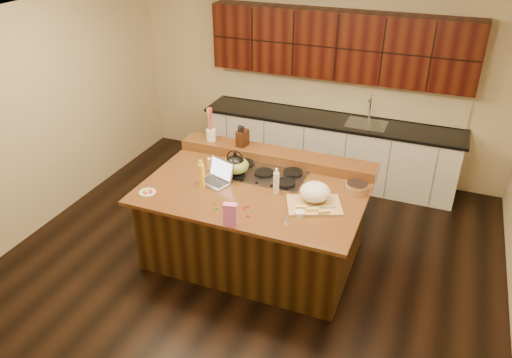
% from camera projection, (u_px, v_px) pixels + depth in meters
% --- Properties ---
extents(room, '(5.52, 5.02, 2.72)m').
position_uv_depth(room, '(254.00, 152.00, 5.21)').
color(room, black).
rests_on(room, ground).
extents(island, '(2.40, 1.60, 0.92)m').
position_uv_depth(island, '(254.00, 222.00, 5.64)').
color(island, black).
rests_on(island, ground).
extents(back_ledge, '(2.40, 0.30, 0.12)m').
position_uv_depth(back_ledge, '(276.00, 156.00, 5.95)').
color(back_ledge, black).
rests_on(back_ledge, island).
extents(cooktop, '(0.92, 0.52, 0.05)m').
position_uv_depth(cooktop, '(264.00, 174.00, 5.65)').
color(cooktop, gray).
rests_on(cooktop, island).
extents(back_counter, '(3.70, 0.66, 2.40)m').
position_uv_depth(back_counter, '(332.00, 115.00, 7.09)').
color(back_counter, silver).
rests_on(back_counter, ground).
extents(kettle, '(0.26, 0.26, 0.20)m').
position_uv_depth(kettle, '(235.00, 164.00, 5.58)').
color(kettle, black).
rests_on(kettle, cooktop).
extents(green_bowl, '(0.40, 0.40, 0.17)m').
position_uv_depth(green_bowl, '(235.00, 165.00, 5.59)').
color(green_bowl, olive).
rests_on(green_bowl, cooktop).
extents(laptop, '(0.42, 0.37, 0.24)m').
position_uv_depth(laptop, '(218.00, 176.00, 5.51)').
color(laptop, '#B7B7BC').
rests_on(laptop, island).
extents(oil_bottle, '(0.09, 0.09, 0.27)m').
position_uv_depth(oil_bottle, '(201.00, 176.00, 5.37)').
color(oil_bottle, yellow).
rests_on(oil_bottle, island).
extents(vinegar_bottle, '(0.07, 0.07, 0.25)m').
position_uv_depth(vinegar_bottle, '(276.00, 183.00, 5.25)').
color(vinegar_bottle, silver).
rests_on(vinegar_bottle, island).
extents(wooden_tray, '(0.65, 0.57, 0.22)m').
position_uv_depth(wooden_tray, '(315.00, 195.00, 5.09)').
color(wooden_tray, tan).
rests_on(wooden_tray, island).
extents(ramekin_a, '(0.12, 0.12, 0.04)m').
position_uv_depth(ramekin_a, '(300.00, 214.00, 4.92)').
color(ramekin_a, white).
rests_on(ramekin_a, island).
extents(ramekin_b, '(0.12, 0.12, 0.04)m').
position_uv_depth(ramekin_b, '(321.00, 191.00, 5.31)').
color(ramekin_b, white).
rests_on(ramekin_b, island).
extents(ramekin_c, '(0.13, 0.13, 0.04)m').
position_uv_depth(ramekin_c, '(308.00, 199.00, 5.17)').
color(ramekin_c, white).
rests_on(ramekin_c, island).
extents(strainer_bowl, '(0.25, 0.25, 0.09)m').
position_uv_depth(strainer_bowl, '(357.00, 189.00, 5.31)').
color(strainer_bowl, '#996B3F').
rests_on(strainer_bowl, island).
extents(kitchen_timer, '(0.08, 0.08, 0.07)m').
position_uv_depth(kitchen_timer, '(287.00, 218.00, 4.84)').
color(kitchen_timer, silver).
rests_on(kitchen_timer, island).
extents(pink_bag, '(0.14, 0.09, 0.24)m').
position_uv_depth(pink_bag, '(230.00, 215.00, 4.72)').
color(pink_bag, '#F372CE').
rests_on(pink_bag, island).
extents(candy_plate, '(0.20, 0.20, 0.01)m').
position_uv_depth(candy_plate, '(147.00, 192.00, 5.32)').
color(candy_plate, white).
rests_on(candy_plate, island).
extents(package_box, '(0.11, 0.10, 0.13)m').
position_uv_depth(package_box, '(212.00, 163.00, 5.77)').
color(package_box, '#F9C457').
rests_on(package_box, island).
extents(utensil_crock, '(0.12, 0.12, 0.14)m').
position_uv_depth(utensil_crock, '(211.00, 135.00, 6.17)').
color(utensil_crock, white).
rests_on(utensil_crock, back_ledge).
extents(knife_block, '(0.12, 0.18, 0.20)m').
position_uv_depth(knife_block, '(243.00, 138.00, 6.02)').
color(knife_block, black).
rests_on(knife_block, back_ledge).
extents(gumdrop_0, '(0.02, 0.02, 0.02)m').
position_uv_depth(gumdrop_0, '(248.00, 206.00, 5.07)').
color(gumdrop_0, red).
rests_on(gumdrop_0, island).
extents(gumdrop_1, '(0.02, 0.02, 0.02)m').
position_uv_depth(gumdrop_1, '(229.00, 210.00, 5.01)').
color(gumdrop_1, '#198C26').
rests_on(gumdrop_1, island).
extents(gumdrop_2, '(0.02, 0.02, 0.02)m').
position_uv_depth(gumdrop_2, '(244.00, 209.00, 5.02)').
color(gumdrop_2, red).
rests_on(gumdrop_2, island).
extents(gumdrop_3, '(0.02, 0.02, 0.02)m').
position_uv_depth(gumdrop_3, '(217.00, 208.00, 5.03)').
color(gumdrop_3, '#198C26').
rests_on(gumdrop_3, island).
extents(gumdrop_4, '(0.02, 0.02, 0.02)m').
position_uv_depth(gumdrop_4, '(214.00, 203.00, 5.12)').
color(gumdrop_4, red).
rests_on(gumdrop_4, island).
extents(gumdrop_5, '(0.02, 0.02, 0.02)m').
position_uv_depth(gumdrop_5, '(214.00, 209.00, 5.02)').
color(gumdrop_5, '#198C26').
rests_on(gumdrop_5, island).
extents(gumdrop_6, '(0.02, 0.02, 0.02)m').
position_uv_depth(gumdrop_6, '(244.00, 207.00, 5.06)').
color(gumdrop_6, red).
rests_on(gumdrop_6, island).
extents(gumdrop_7, '(0.02, 0.02, 0.02)m').
position_uv_depth(gumdrop_7, '(252.00, 211.00, 4.99)').
color(gumdrop_7, '#198C26').
rests_on(gumdrop_7, island).
extents(gumdrop_8, '(0.02, 0.02, 0.02)m').
position_uv_depth(gumdrop_8, '(248.00, 216.00, 4.91)').
color(gumdrop_8, red).
rests_on(gumdrop_8, island).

